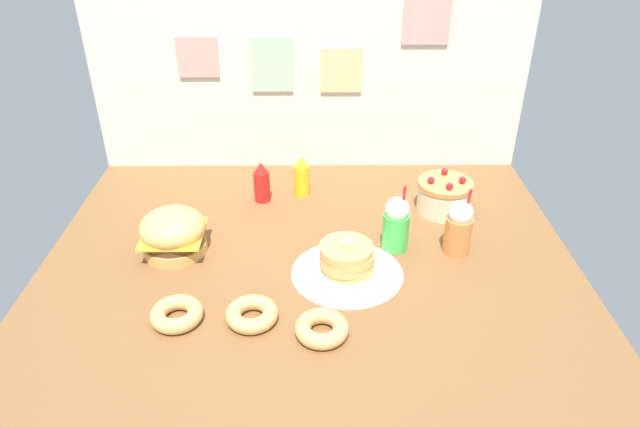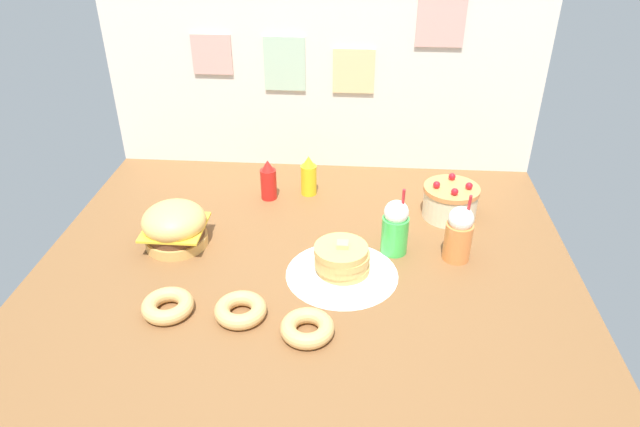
% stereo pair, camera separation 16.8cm
% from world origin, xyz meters
% --- Properties ---
extents(ground_plane, '(2.10, 1.74, 0.02)m').
position_xyz_m(ground_plane, '(0.00, 0.00, -0.01)').
color(ground_plane, brown).
extents(back_wall, '(2.10, 0.04, 0.97)m').
position_xyz_m(back_wall, '(0.00, 0.86, 0.49)').
color(back_wall, silver).
rests_on(back_wall, ground_plane).
extents(doily_mat, '(0.43, 0.43, 0.00)m').
position_xyz_m(doily_mat, '(0.15, -0.09, 0.00)').
color(doily_mat, white).
rests_on(doily_mat, ground_plane).
extents(burger, '(0.26, 0.26, 0.19)m').
position_xyz_m(burger, '(-0.54, 0.07, 0.09)').
color(burger, '#DBA859').
rests_on(burger, ground_plane).
extents(pancake_stack, '(0.33, 0.33, 0.14)m').
position_xyz_m(pancake_stack, '(0.14, -0.08, 0.06)').
color(pancake_stack, white).
rests_on(pancake_stack, doily_mat).
extents(layer_cake, '(0.24, 0.24, 0.18)m').
position_xyz_m(layer_cake, '(0.60, 0.38, 0.08)').
color(layer_cake, beige).
rests_on(layer_cake, ground_plane).
extents(ketchup_bottle, '(0.07, 0.07, 0.20)m').
position_xyz_m(ketchup_bottle, '(-0.22, 0.48, 0.09)').
color(ketchup_bottle, red).
rests_on(ketchup_bottle, ground_plane).
extents(mustard_bottle, '(0.07, 0.07, 0.20)m').
position_xyz_m(mustard_bottle, '(-0.04, 0.54, 0.09)').
color(mustard_bottle, yellow).
rests_on(mustard_bottle, ground_plane).
extents(cream_soda_cup, '(0.11, 0.11, 0.29)m').
position_xyz_m(cream_soda_cup, '(0.35, 0.09, 0.11)').
color(cream_soda_cup, green).
rests_on(cream_soda_cup, ground_plane).
extents(orange_float_cup, '(0.11, 0.11, 0.29)m').
position_xyz_m(orange_float_cup, '(0.59, 0.06, 0.11)').
color(orange_float_cup, orange).
rests_on(orange_float_cup, ground_plane).
extents(donut_pink_glaze, '(0.18, 0.18, 0.05)m').
position_xyz_m(donut_pink_glaze, '(-0.45, -0.35, 0.03)').
color(donut_pink_glaze, tan).
rests_on(donut_pink_glaze, ground_plane).
extents(donut_chocolate, '(0.18, 0.18, 0.05)m').
position_xyz_m(donut_chocolate, '(-0.19, -0.35, 0.03)').
color(donut_chocolate, tan).
rests_on(donut_chocolate, ground_plane).
extents(donut_vanilla, '(0.18, 0.18, 0.05)m').
position_xyz_m(donut_vanilla, '(0.04, -0.42, 0.03)').
color(donut_vanilla, tan).
rests_on(donut_vanilla, ground_plane).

